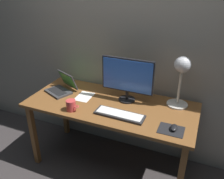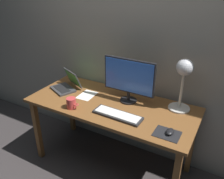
{
  "view_description": "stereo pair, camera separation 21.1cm",
  "coord_description": "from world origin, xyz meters",
  "px_view_note": "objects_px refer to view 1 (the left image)",
  "views": [
    {
      "loc": [
        0.77,
        -1.79,
        1.86
      ],
      "look_at": [
        0.04,
        -0.05,
        0.92
      ],
      "focal_mm": 37.98,
      "sensor_mm": 36.0,
      "label": 1
    },
    {
      "loc": [
        0.96,
        -1.7,
        1.86
      ],
      "look_at": [
        0.04,
        -0.05,
        0.92
      ],
      "focal_mm": 37.98,
      "sensor_mm": 36.0,
      "label": 2
    }
  ],
  "objects_px": {
    "mouse": "(174,128)",
    "coffee_mug": "(71,105)",
    "keyboard_main": "(120,114)",
    "laptop": "(63,86)",
    "monitor": "(127,77)",
    "desk_lamp": "(182,72)"
  },
  "relations": [
    {
      "from": "monitor",
      "to": "desk_lamp",
      "type": "xyz_separation_m",
      "value": [
        0.47,
        0.1,
        0.09
      ]
    },
    {
      "from": "keyboard_main",
      "to": "desk_lamp",
      "type": "relative_size",
      "value": 0.93
    },
    {
      "from": "keyboard_main",
      "to": "mouse",
      "type": "bearing_deg",
      "value": -2.78
    },
    {
      "from": "desk_lamp",
      "to": "coffee_mug",
      "type": "xyz_separation_m",
      "value": [
        -0.86,
        -0.47,
        -0.28
      ]
    },
    {
      "from": "laptop",
      "to": "coffee_mug",
      "type": "height_order",
      "value": "laptop"
    },
    {
      "from": "coffee_mug",
      "to": "desk_lamp",
      "type": "bearing_deg",
      "value": 28.38
    },
    {
      "from": "desk_lamp",
      "to": "coffee_mug",
      "type": "height_order",
      "value": "desk_lamp"
    },
    {
      "from": "laptop",
      "to": "monitor",
      "type": "bearing_deg",
      "value": 5.66
    },
    {
      "from": "keyboard_main",
      "to": "laptop",
      "type": "height_order",
      "value": "laptop"
    },
    {
      "from": "keyboard_main",
      "to": "mouse",
      "type": "relative_size",
      "value": 4.62
    },
    {
      "from": "desk_lamp",
      "to": "monitor",
      "type": "bearing_deg",
      "value": -168.14
    },
    {
      "from": "laptop",
      "to": "mouse",
      "type": "xyz_separation_m",
      "value": [
        1.19,
        -0.24,
        -0.04
      ]
    },
    {
      "from": "monitor",
      "to": "keyboard_main",
      "type": "distance_m",
      "value": 0.37
    },
    {
      "from": "mouse",
      "to": "coffee_mug",
      "type": "height_order",
      "value": "coffee_mug"
    },
    {
      "from": "laptop",
      "to": "mouse",
      "type": "distance_m",
      "value": 1.21
    },
    {
      "from": "keyboard_main",
      "to": "coffee_mug",
      "type": "relative_size",
      "value": 3.62
    },
    {
      "from": "monitor",
      "to": "mouse",
      "type": "relative_size",
      "value": 5.21
    },
    {
      "from": "laptop",
      "to": "keyboard_main",
      "type": "bearing_deg",
      "value": -16.83
    },
    {
      "from": "mouse",
      "to": "coffee_mug",
      "type": "xyz_separation_m",
      "value": [
        -0.9,
        -0.06,
        0.03
      ]
    },
    {
      "from": "desk_lamp",
      "to": "mouse",
      "type": "bearing_deg",
      "value": -84.4
    },
    {
      "from": "keyboard_main",
      "to": "desk_lamp",
      "type": "xyz_separation_m",
      "value": [
        0.43,
        0.38,
        0.32
      ]
    },
    {
      "from": "laptop",
      "to": "desk_lamp",
      "type": "bearing_deg",
      "value": 8.2
    }
  ]
}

